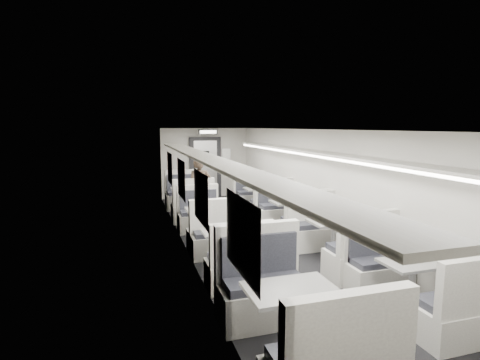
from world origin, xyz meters
TOP-DOWN VIEW (x-y plane):
  - room at (0.00, 0.00)m, footprint 3.24×12.24m
  - booth_left_a at (-1.00, 3.55)m, footprint 1.07×2.17m
  - booth_left_b at (-1.00, 1.08)m, footprint 1.00×2.03m
  - booth_left_c at (-1.00, -0.71)m, footprint 0.99×2.02m
  - booth_left_d at (-1.00, -3.36)m, footprint 1.14×2.31m
  - booth_right_a at (1.00, 3.14)m, footprint 1.02×2.07m
  - booth_right_b at (1.00, 1.04)m, footprint 1.07×2.16m
  - booth_right_c at (1.00, -0.88)m, footprint 1.08×2.18m
  - booth_right_d at (1.00, -2.86)m, footprint 0.98×1.98m
  - passenger at (-0.82, 2.61)m, footprint 0.65×0.46m
  - window_a at (-1.49, 3.40)m, footprint 0.02×1.18m
  - window_b at (-1.49, 1.20)m, footprint 0.02×1.18m
  - window_c at (-1.49, -1.00)m, footprint 0.02×1.18m
  - window_d at (-1.49, -3.20)m, footprint 0.02×1.18m
  - luggage_rack_left at (-1.24, -0.30)m, footprint 0.46×10.40m
  - luggage_rack_right at (1.24, -0.30)m, footprint 0.46×10.40m
  - vestibule_door at (0.00, 5.93)m, footprint 1.10×0.13m
  - exit_sign at (0.00, 5.44)m, footprint 0.62×0.12m
  - wall_notice at (0.75, 5.92)m, footprint 0.32×0.02m

SIDE VIEW (x-z plane):
  - booth_right_d at x=1.00m, z-range -0.18..0.88m
  - booth_left_c at x=-1.00m, z-range -0.18..0.90m
  - booth_left_b at x=-1.00m, z-range -0.18..0.90m
  - booth_right_a at x=1.00m, z-range -0.18..0.93m
  - booth_right_b at x=1.00m, z-range -0.19..0.97m
  - booth_left_a at x=-1.00m, z-range -0.19..0.97m
  - booth_right_c at x=1.00m, z-range -0.19..0.97m
  - booth_left_d at x=-1.00m, z-range -0.20..1.03m
  - passenger at x=-0.82m, z-range 0.00..1.69m
  - vestibule_door at x=0.00m, z-range -0.01..2.09m
  - room at x=0.00m, z-range -0.12..2.52m
  - window_a at x=-1.49m, z-range 0.93..1.77m
  - window_b at x=-1.49m, z-range 0.93..1.77m
  - window_c at x=-1.49m, z-range 0.93..1.77m
  - window_d at x=-1.49m, z-range 0.93..1.77m
  - wall_notice at x=0.75m, z-range 1.30..1.70m
  - luggage_rack_left at x=-1.24m, z-range 1.87..1.96m
  - luggage_rack_right at x=1.24m, z-range 1.87..1.96m
  - exit_sign at x=0.00m, z-range 2.20..2.36m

